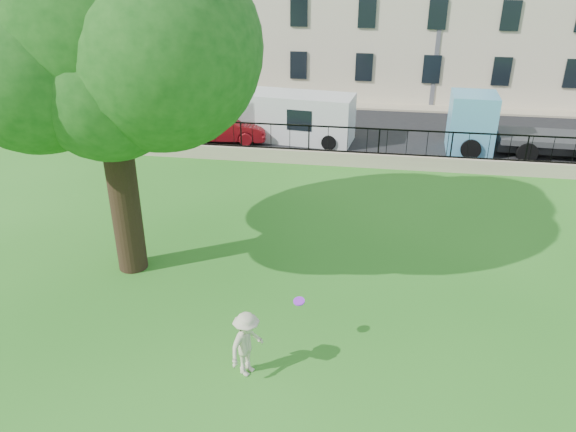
% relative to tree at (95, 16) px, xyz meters
% --- Properties ---
extents(ground, '(120.00, 120.00, 0.00)m').
position_rel_tree_xyz_m(ground, '(4.20, -2.49, -7.11)').
color(ground, '#216518').
rests_on(ground, ground).
extents(retaining_wall, '(50.00, 0.40, 0.60)m').
position_rel_tree_xyz_m(retaining_wall, '(4.20, 9.51, -6.81)').
color(retaining_wall, tan).
rests_on(retaining_wall, ground).
extents(iron_railing, '(50.00, 0.05, 1.13)m').
position_rel_tree_xyz_m(iron_railing, '(4.20, 9.51, -5.96)').
color(iron_railing, black).
rests_on(iron_railing, retaining_wall).
extents(street, '(60.00, 9.00, 0.01)m').
position_rel_tree_xyz_m(street, '(4.20, 14.21, -7.10)').
color(street, black).
rests_on(street, ground).
extents(sidewalk, '(60.00, 1.40, 0.12)m').
position_rel_tree_xyz_m(sidewalk, '(4.20, 19.41, -7.05)').
color(sidewalk, tan).
rests_on(sidewalk, ground).
extents(tree, '(8.40, 6.61, 10.60)m').
position_rel_tree_xyz_m(tree, '(0.00, 0.00, 0.00)').
color(tree, black).
rests_on(tree, ground).
extents(man, '(0.98, 1.18, 1.59)m').
position_rel_tree_xyz_m(man, '(4.51, -4.03, -6.32)').
color(man, beige).
rests_on(man, ground).
extents(frisbee, '(0.35, 0.34, 0.12)m').
position_rel_tree_xyz_m(frisbee, '(5.50, -2.91, -5.84)').
color(frisbee, '#9828E7').
extents(red_sedan, '(4.37, 1.82, 1.41)m').
position_rel_tree_xyz_m(red_sedan, '(-0.30, 11.91, -6.41)').
color(red_sedan, maroon).
rests_on(red_sedan, street).
extents(white_van, '(5.63, 2.78, 2.27)m').
position_rel_tree_xyz_m(white_van, '(3.23, 12.71, -5.97)').
color(white_van, silver).
rests_on(white_van, street).
extents(blue_truck, '(6.48, 2.56, 2.68)m').
position_rel_tree_xyz_m(blue_truck, '(13.53, 12.20, -5.77)').
color(blue_truck, '#5CACD8').
rests_on(blue_truck, street).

